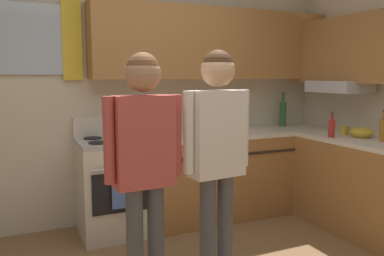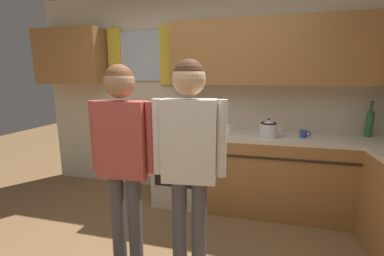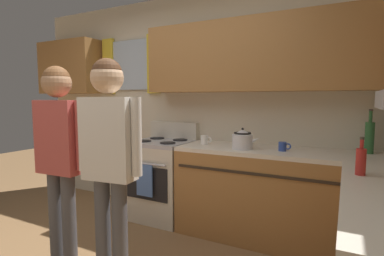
% 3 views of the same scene
% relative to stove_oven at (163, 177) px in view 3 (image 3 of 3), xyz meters
% --- Properties ---
extents(back_wall_unit, '(4.60, 0.42, 2.60)m').
position_rel_stove_oven_xyz_m(back_wall_unit, '(0.27, 0.27, 1.05)').
color(back_wall_unit, beige).
rests_on(back_wall_unit, ground).
extents(kitchen_counter_run, '(2.14, 2.15, 0.90)m').
position_rel_stove_oven_xyz_m(kitchen_counter_run, '(1.73, -0.45, -0.02)').
color(kitchen_counter_run, '#9E6B38').
rests_on(kitchen_counter_run, ground).
extents(stove_oven, '(0.65, 0.67, 1.10)m').
position_rel_stove_oven_xyz_m(stove_oven, '(0.00, 0.00, 0.00)').
color(stove_oven, beige).
rests_on(stove_oven, ground).
extents(bottle_wine_green, '(0.08, 0.08, 0.39)m').
position_rel_stove_oven_xyz_m(bottle_wine_green, '(2.07, 0.17, 0.58)').
color(bottle_wine_green, '#2D6633').
rests_on(bottle_wine_green, kitchen_counter_run).
extents(bottle_sauce_red, '(0.06, 0.06, 0.25)m').
position_rel_stove_oven_xyz_m(bottle_sauce_red, '(1.97, -0.72, 0.53)').
color(bottle_sauce_red, red).
rests_on(bottle_sauce_red, kitchen_counter_run).
extents(mug_cobalt_blue, '(0.11, 0.07, 0.08)m').
position_rel_stove_oven_xyz_m(mug_cobalt_blue, '(1.37, -0.05, 0.48)').
color(mug_cobalt_blue, '#2D479E').
rests_on(mug_cobalt_blue, kitchen_counter_run).
extents(mug_ceramic_white, '(0.13, 0.08, 0.09)m').
position_rel_stove_oven_xyz_m(mug_ceramic_white, '(0.54, -0.01, 0.48)').
color(mug_ceramic_white, white).
rests_on(mug_ceramic_white, kitchen_counter_run).
extents(stovetop_kettle, '(0.27, 0.20, 0.21)m').
position_rel_stove_oven_xyz_m(stovetop_kettle, '(0.99, -0.11, 0.53)').
color(stovetop_kettle, silver).
rests_on(stovetop_kettle, kitchen_counter_run).
extents(adult_left, '(0.51, 0.22, 1.63)m').
position_rel_stove_oven_xyz_m(adult_left, '(-0.10, -1.31, 0.56)').
color(adult_left, '#4C4C51').
rests_on(adult_left, ground).
extents(adult_in_plaid, '(0.51, 0.22, 1.66)m').
position_rel_stove_oven_xyz_m(adult_in_plaid, '(0.41, -1.31, 0.58)').
color(adult_in_plaid, '#4C4C51').
rests_on(adult_in_plaid, ground).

